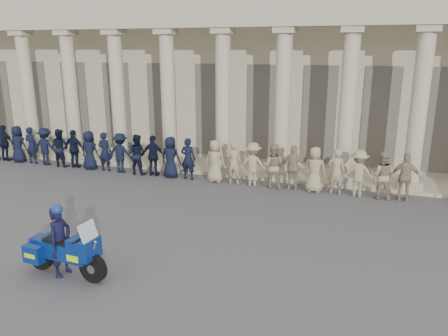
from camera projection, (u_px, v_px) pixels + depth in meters
ground at (175, 255)px, 12.01m from camera, size 90.00×90.00×0.00m
building at (284, 65)px, 24.26m from camera, size 40.00×12.50×9.00m
officer_rank at (166, 157)px, 19.00m from camera, size 20.38×0.69×1.81m
motorcycle at (66, 251)px, 10.78m from camera, size 2.41×1.00×1.55m
rider at (60, 240)px, 10.75m from camera, size 0.48×0.68×1.88m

